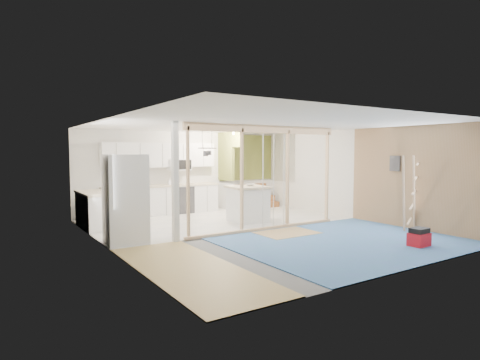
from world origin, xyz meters
TOP-DOWN VIEW (x-y plane):
  - room at (0.00, 0.00)m, footprint 7.01×8.01m
  - floor_overlays at (0.07, 0.06)m, footprint 7.00×8.00m
  - stud_frame at (-0.27, -0.00)m, footprint 4.66×0.14m
  - base_cabinets at (-1.61, 3.36)m, footprint 4.45×2.24m
  - upper_cabinets at (-0.84, 3.82)m, footprint 3.60×0.41m
  - green_partition at (2.04, 3.66)m, footprint 2.25×1.51m
  - pot_rack at (-0.31, 1.89)m, footprint 0.52×0.52m
  - sheathing_panel at (3.48, -2.00)m, footprint 0.02×4.00m
  - electrical_panel at (3.43, -1.40)m, footprint 0.04×0.30m
  - ceiling_light at (1.40, 3.00)m, footprint 0.32×0.32m
  - fridge at (-3.03, 0.45)m, footprint 0.87×0.84m
  - island at (0.60, 1.22)m, footprint 1.15×1.15m
  - bowl at (0.68, 1.23)m, footprint 0.30×0.30m
  - soap_bottle_a at (-2.14, 3.70)m, footprint 0.14×0.14m
  - soap_bottle_b at (-0.66, 3.70)m, footprint 0.10×0.10m
  - toolbox at (1.92, -3.11)m, footprint 0.42×0.32m
  - ladder at (3.16, -2.04)m, footprint 0.97×0.21m

SIDE VIEW (x-z plane):
  - floor_overlays at x=0.07m, z-range 0.00..0.02m
  - toolbox at x=1.92m, z-range -0.01..0.38m
  - base_cabinets at x=-1.61m, z-range 0.00..0.93m
  - island at x=0.60m, z-range 0.00..1.00m
  - ladder at x=3.16m, z-range 0.02..1.87m
  - green_partition at x=2.04m, z-range -0.36..2.24m
  - fridge at x=-3.03m, z-range 0.00..1.90m
  - soap_bottle_b at x=-0.66m, z-range 0.93..1.13m
  - bowl at x=0.68m, z-range 1.00..1.06m
  - soap_bottle_a at x=-2.14m, z-range 0.93..1.21m
  - sheathing_panel at x=3.48m, z-range 0.00..2.60m
  - room at x=0.00m, z-range 0.00..2.61m
  - stud_frame at x=-0.27m, z-range 0.31..2.91m
  - electrical_panel at x=3.43m, z-range 1.45..1.85m
  - upper_cabinets at x=-0.84m, z-range 1.39..2.25m
  - pot_rack at x=-0.31m, z-range 1.64..2.36m
  - ceiling_light at x=1.40m, z-range 2.50..2.58m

